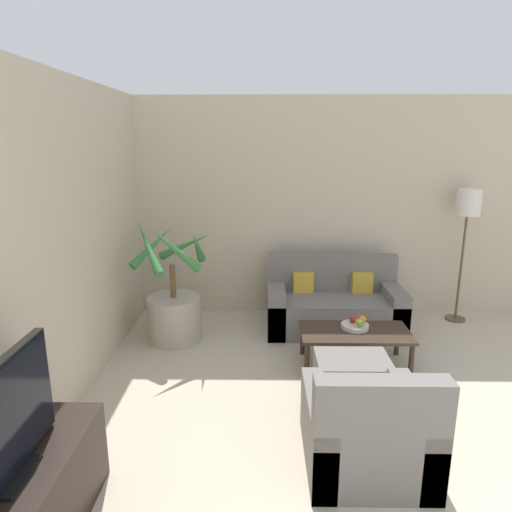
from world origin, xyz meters
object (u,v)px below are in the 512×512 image
object	(u,v)px
potted_palm	(174,307)
armchair	(367,432)
fruit_bowl	(355,326)
coffee_table	(355,335)
floor_lamp	(467,212)
orange_fruit	(362,319)
television	(3,424)
ottoman	(352,381)
apple_green	(360,323)
sofa_loveseat	(333,306)
apple_red	(353,319)

from	to	relation	value
potted_palm	armchair	distance (m)	2.64
fruit_bowl	coffee_table	bearing A→B (deg)	-96.77
coffee_table	fruit_bowl	size ratio (longest dim) A/B	3.91
floor_lamp	orange_fruit	world-z (taller)	floor_lamp
television	floor_lamp	distance (m)	5.06
armchair	ottoman	xyz separation A→B (m)	(0.05, 0.76, -0.05)
fruit_bowl	armchair	bearing A→B (deg)	-97.93
potted_palm	ottoman	xyz separation A→B (m)	(1.73, -1.26, -0.18)
television	apple_green	xyz separation A→B (m)	(2.22, 2.24, -0.39)
potted_palm	fruit_bowl	world-z (taller)	potted_palm
potted_palm	orange_fruit	distance (m)	2.03
television	sofa_loveseat	distance (m)	3.83
sofa_loveseat	armchair	distance (m)	2.37
armchair	sofa_loveseat	bearing A→B (deg)	86.84
fruit_bowl	apple_red	size ratio (longest dim) A/B	4.06
sofa_loveseat	television	bearing A→B (deg)	-123.84
armchair	ottoman	bearing A→B (deg)	86.52
coffee_table	orange_fruit	world-z (taller)	orange_fruit
fruit_bowl	orange_fruit	distance (m)	0.10
potted_palm	television	bearing A→B (deg)	-95.90
sofa_loveseat	orange_fruit	bearing A→B (deg)	-78.82
television	coffee_table	size ratio (longest dim) A/B	0.84
television	armchair	bearing A→B (deg)	21.53
fruit_bowl	ottoman	bearing A→B (deg)	-102.23
fruit_bowl	armchair	xyz separation A→B (m)	(-0.21, -1.52, -0.12)
television	ottoman	xyz separation A→B (m)	(2.02, 1.54, -0.63)
orange_fruit	apple_red	bearing A→B (deg)	175.85
fruit_bowl	sofa_loveseat	bearing A→B (deg)	95.56
floor_lamp	armchair	xyz separation A→B (m)	(-1.71, -2.65, -1.11)
television	floor_lamp	xyz separation A→B (m)	(3.68, 3.43, 0.53)
apple_red	apple_green	distance (m)	0.11
potted_palm	coffee_table	xyz separation A→B (m)	(1.89, -0.57, -0.07)
floor_lamp	apple_red	distance (m)	2.08
ottoman	apple_green	bearing A→B (deg)	74.11
orange_fruit	television	bearing A→B (deg)	-134.18
coffee_table	floor_lamp	bearing A→B (deg)	38.59
orange_fruit	apple_green	bearing A→B (deg)	-115.19
fruit_bowl	apple_green	distance (m)	0.09
sofa_loveseat	ottoman	xyz separation A→B (m)	(-0.08, -1.61, -0.07)
fruit_bowl	orange_fruit	world-z (taller)	orange_fruit
sofa_loveseat	floor_lamp	bearing A→B (deg)	10.27
apple_red	ottoman	bearing A→B (deg)	-100.57
sofa_loveseat	fruit_bowl	xyz separation A→B (m)	(0.08, -0.84, 0.10)
sofa_loveseat	coffee_table	bearing A→B (deg)	-85.42
sofa_loveseat	floor_lamp	distance (m)	1.93
apple_red	ottoman	distance (m)	0.85
television	apple_red	size ratio (longest dim) A/B	13.37
potted_palm	apple_green	world-z (taller)	potted_palm
apple_green	armchair	distance (m)	1.49
armchair	ottoman	distance (m)	0.76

